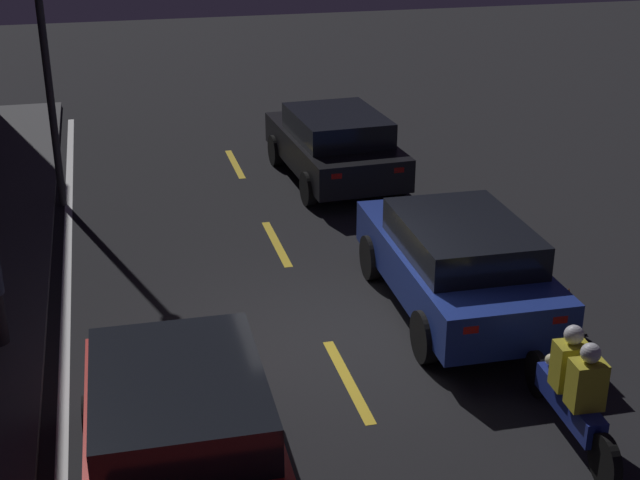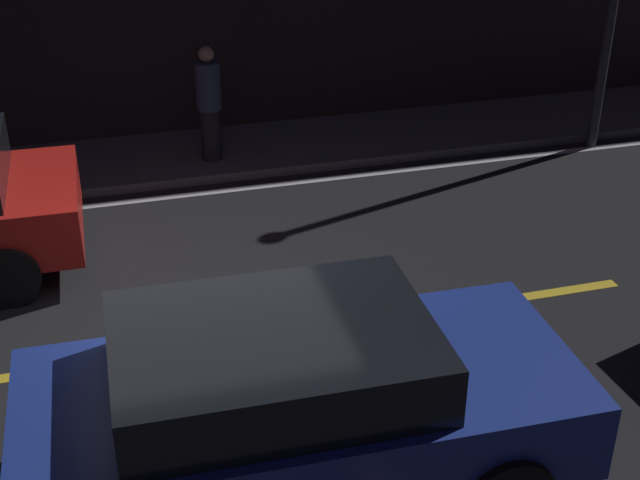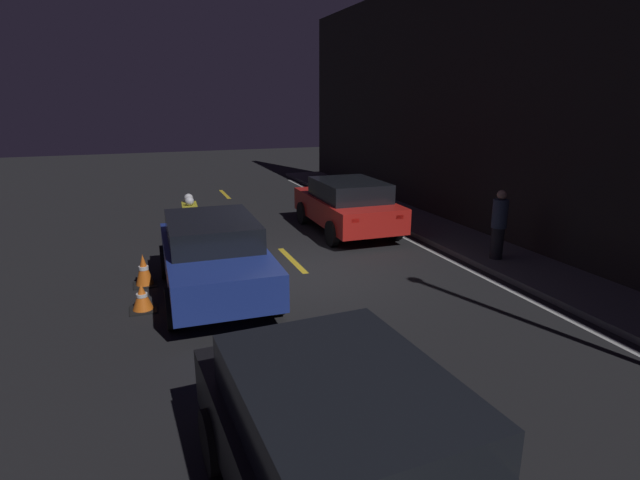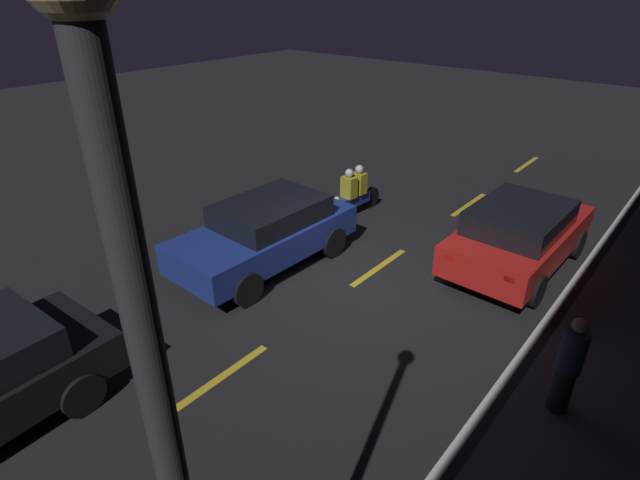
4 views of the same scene
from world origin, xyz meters
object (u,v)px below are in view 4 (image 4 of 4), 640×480
object	(u,v)px
motorcycle	(353,194)
taxi_red	(519,234)
sedan_blue	(266,232)
traffic_cone_mid	(214,242)
pedestrian	(568,365)
traffic_cone_near	(257,221)

from	to	relation	value
motorcycle	taxi_red	bearing A→B (deg)	95.55
taxi_red	sedan_blue	size ratio (longest dim) A/B	0.98
taxi_red	motorcycle	size ratio (longest dim) A/B	1.78
taxi_red	motorcycle	bearing A→B (deg)	93.13
traffic_cone_mid	pedestrian	xyz separation A→B (m)	(0.01, 7.64, 0.67)
motorcycle	traffic_cone_near	xyz separation A→B (m)	(2.32, -1.20, -0.31)
motorcycle	traffic_cone_mid	size ratio (longest dim) A/B	4.55
traffic_cone_near	pedestrian	distance (m)	7.71
traffic_cone_mid	taxi_red	bearing A→B (deg)	124.14
motorcycle	traffic_cone_mid	distance (m)	3.86
taxi_red	traffic_cone_near	world-z (taller)	taxi_red
sedan_blue	traffic_cone_near	world-z (taller)	sedan_blue
taxi_red	traffic_cone_near	bearing A→B (deg)	115.30
taxi_red	traffic_cone_mid	world-z (taller)	taxi_red
motorcycle	traffic_cone_mid	bearing A→B (deg)	-15.80
pedestrian	motorcycle	bearing A→B (deg)	-119.71
pedestrian	traffic_cone_near	bearing A→B (deg)	-99.85
traffic_cone_near	pedestrian	xyz separation A→B (m)	(1.32, 7.57, 0.60)
taxi_red	pedestrian	world-z (taller)	pedestrian
taxi_red	motorcycle	distance (m)	4.31
taxi_red	pedestrian	bearing A→B (deg)	-150.26
taxi_red	sedan_blue	bearing A→B (deg)	129.88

